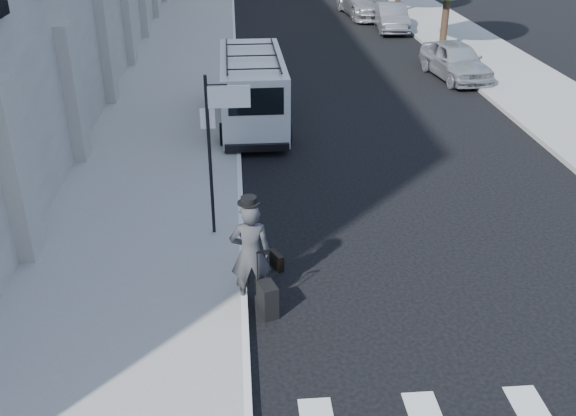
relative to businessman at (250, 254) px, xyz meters
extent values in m
plane|color=black|center=(1.86, -0.75, -1.02)|extent=(120.00, 120.00, 0.00)
cube|color=gray|center=(-2.39, 15.25, -0.95)|extent=(4.50, 48.00, 0.15)
cube|color=gray|center=(10.86, 19.25, -0.95)|extent=(4.00, 56.00, 0.15)
cylinder|color=black|center=(-0.74, 2.45, 0.88)|extent=(0.07, 0.07, 3.50)
cube|color=white|center=(-0.74, 2.47, 1.73)|extent=(0.30, 0.03, 0.42)
cube|color=white|center=(-0.29, 2.45, 2.18)|extent=(0.85, 0.06, 0.45)
cylinder|color=black|center=(9.46, 19.25, 0.38)|extent=(0.32, 0.32, 2.80)
imported|color=#37383A|center=(0.00, 0.00, 0.00)|extent=(0.75, 0.50, 2.04)
cube|color=black|center=(0.54, 1.11, -0.85)|extent=(0.29, 0.45, 0.34)
cube|color=black|center=(0.28, -0.46, -0.70)|extent=(0.40, 0.50, 0.64)
cylinder|color=black|center=(0.11, -0.30, -0.10)|extent=(0.02, 0.02, 0.61)
cylinder|color=black|center=(0.32, -0.23, -0.10)|extent=(0.02, 0.02, 0.61)
cube|color=black|center=(0.22, -0.27, 0.19)|extent=(0.24, 0.10, 0.03)
cube|color=silver|center=(0.36, 9.60, 0.19)|extent=(1.97, 5.20, 2.02)
cube|color=silver|center=(0.33, 12.43, -0.30)|extent=(1.83, 0.88, 1.06)
cube|color=black|center=(0.38, 7.03, 0.61)|extent=(1.54, 0.09, 0.77)
cylinder|color=black|center=(-0.57, 11.42, -0.66)|extent=(0.28, 0.73, 0.73)
cylinder|color=black|center=(1.25, 11.43, -0.66)|extent=(0.28, 0.73, 0.73)
cylinder|color=black|center=(-0.54, 7.87, -0.66)|extent=(0.28, 0.73, 0.73)
cylinder|color=black|center=(1.28, 7.88, -0.66)|extent=(0.28, 0.73, 0.73)
imported|color=#979A9E|center=(8.52, 14.54, -0.31)|extent=(2.16, 4.36, 1.43)
imported|color=#5C5E64|center=(8.06, 23.75, -0.34)|extent=(1.82, 4.26, 1.37)
imported|color=gray|center=(7.45, 27.91, -0.17)|extent=(2.85, 6.06, 1.71)
camera|label=1|loc=(-0.14, -9.95, 6.01)|focal=40.00mm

